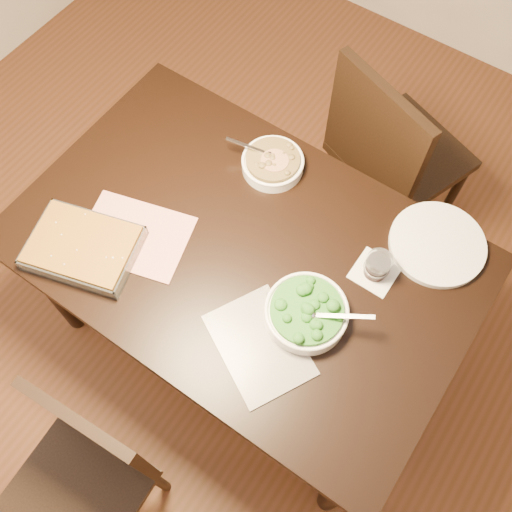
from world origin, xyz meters
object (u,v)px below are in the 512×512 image
Objects in this scene: table at (244,262)px; dinner_plate at (437,244)px; baking_dish at (83,248)px; wine_tumbler at (378,265)px; stew_bowl at (273,163)px; chair_near at (85,471)px; broccoli_bowl at (306,313)px; chair_far at (389,154)px.

table is 0.60m from dinner_plate.
wine_tumbler is (0.75, 0.44, 0.02)m from baking_dish.
stew_bowl is at bearing -175.46° from dinner_plate.
chair_near reaches higher than dinner_plate.
chair_near is (-0.42, -0.93, -0.34)m from wine_tumbler.
broccoli_bowl is 0.69m from baking_dish.
baking_dish is (-0.29, -0.58, -0.00)m from stew_bowl.
broccoli_bowl is 0.89× the size of dinner_plate.
table is 0.77m from chair_far.
broccoli_bowl is at bearing 0.56° from baking_dish.
chair_near is at bearing -114.27° from wine_tumbler.
broccoli_bowl is at bearing 118.52° from chair_far.
wine_tumbler is at bearing 130.31° from chair_far.
broccoli_bowl is (0.37, -0.38, 0.00)m from stew_bowl.
stew_bowl is 2.57× the size of wine_tumbler.
wine_tumbler is 0.09× the size of chair_far.
baking_dish is 1.27× the size of dinner_plate.
stew_bowl is 0.75× the size of dinner_plate.
baking_dish is 0.87m from wine_tumbler.
baking_dish reaches higher than table.
chair_near is 1.53m from chair_far.
chair_far reaches higher than chair_near.
chair_near is at bearing -115.39° from dinner_plate.
chair_far is (-0.33, 0.40, -0.24)m from dinner_plate.
broccoli_bowl is 3.04× the size of wine_tumbler.
chair_far is (-0.22, 0.59, -0.27)m from wine_tumbler.
stew_bowl is 0.57m from chair_far.
broccoli_bowl is 0.47m from dinner_plate.
table is 4.78× the size of dinner_plate.
chair_far is at bearing 110.45° from wine_tumbler.
table is 0.34m from stew_bowl.
stew_bowl reaches higher than table.
chair_far is at bearing 78.62° from chair_near.
baking_dish is at bearing 120.68° from chair_near.
stew_bowl is at bearing 46.73° from baking_dish.
wine_tumbler reaches higher than chair_near.
chair_far reaches higher than wine_tumbler.
broccoli_bowl reaches higher than wine_tumbler.
chair_far is (-0.13, 0.82, -0.26)m from broccoli_bowl.
broccoli_bowl is 0.87m from chair_far.
stew_bowl is at bearing 88.43° from chair_near.
table is at bearing -144.28° from dinner_plate.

